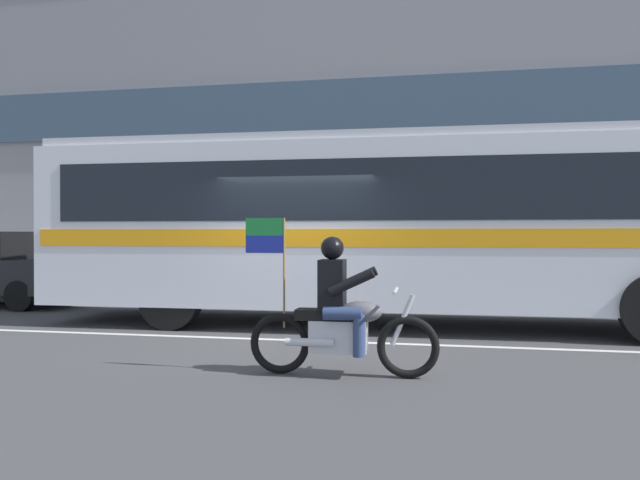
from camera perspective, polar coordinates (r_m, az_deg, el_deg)
ground_plane at (r=10.22m, az=-2.21°, el=-8.41°), size 60.00×60.00×0.00m
sidewalk_curb at (r=15.17m, az=2.40°, el=-5.17°), size 28.00×3.80×0.15m
lane_center_stripe at (r=9.64m, az=-3.06°, el=-8.93°), size 26.60×0.14×0.01m
office_building_facade at (r=18.24m, az=3.61°, el=18.41°), size 28.00×0.89×14.34m
transit_bus at (r=11.02m, az=8.45°, el=2.07°), size 12.77×2.81×3.22m
motorcycle_with_rider at (r=7.18m, az=1.86°, el=-6.87°), size 2.20×0.64×1.78m
fire_hydrant at (r=14.27m, az=19.53°, el=-3.79°), size 0.22×0.30×0.75m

